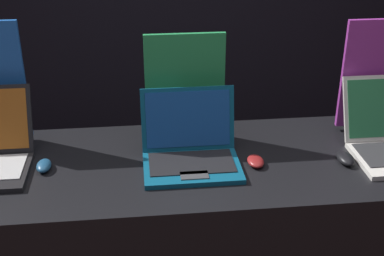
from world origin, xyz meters
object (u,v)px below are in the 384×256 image
(mouse_middle, at_px, (256,161))
(mouse_back, at_px, (345,158))
(mouse_front, at_px, (44,166))
(laptop_middle, at_px, (190,148))
(promo_stand_middle, at_px, (185,90))
(promo_stand_back, at_px, (374,78))

(mouse_middle, bearing_deg, mouse_back, -3.26)
(mouse_middle, distance_m, mouse_back, 0.36)
(mouse_front, distance_m, laptop_middle, 0.58)
(mouse_front, height_order, promo_stand_middle, promo_stand_middle)
(laptop_middle, relative_size, promo_stand_back, 0.75)
(laptop_middle, xyz_separation_m, promo_stand_back, (0.83, 0.22, 0.18))
(mouse_front, distance_m, mouse_middle, 0.84)
(mouse_front, relative_size, mouse_middle, 0.98)
(laptop_middle, bearing_deg, mouse_front, 179.66)
(promo_stand_middle, bearing_deg, promo_stand_back, 0.24)
(mouse_front, bearing_deg, mouse_back, -3.47)
(mouse_middle, height_order, promo_stand_middle, promo_stand_middle)
(mouse_middle, distance_m, promo_stand_back, 0.67)
(mouse_back, bearing_deg, promo_stand_back, 53.75)
(mouse_middle, height_order, mouse_back, mouse_back)
(mouse_back, relative_size, promo_stand_back, 0.23)
(laptop_middle, height_order, promo_stand_back, promo_stand_back)
(mouse_front, height_order, mouse_middle, mouse_front)
(promo_stand_middle, xyz_separation_m, promo_stand_back, (0.83, 0.00, 0.02))
(promo_stand_middle, distance_m, mouse_back, 0.71)
(mouse_back, bearing_deg, promo_stand_middle, 155.54)
(mouse_middle, bearing_deg, promo_stand_middle, 134.55)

